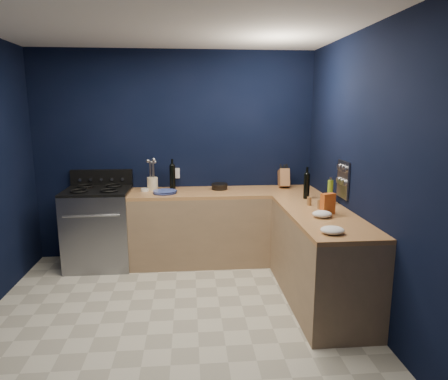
{
  "coord_description": "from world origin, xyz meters",
  "views": [
    {
      "loc": [
        0.16,
        -3.38,
        1.9
      ],
      "look_at": [
        0.55,
        1.0,
        1.0
      ],
      "focal_mm": 32.27,
      "sensor_mm": 36.0,
      "label": 1
    }
  ],
  "objects": [
    {
      "name": "gas_range",
      "position": [
        -0.93,
        1.42,
        0.46
      ],
      "size": [
        0.76,
        0.66,
        0.92
      ],
      "primitive_type": "cube",
      "color": "gray",
      "rests_on": "floor"
    },
    {
      "name": "ramekin",
      "position": [
        -0.38,
        1.5,
        0.92
      ],
      "size": [
        0.12,
        0.12,
        0.04
      ],
      "primitive_type": "cylinder",
      "rotation": [
        0.0,
        0.0,
        -0.36
      ],
      "color": "white",
      "rests_on": "top_back"
    },
    {
      "name": "towel_front",
      "position": [
        1.39,
        0.14,
        0.93
      ],
      "size": [
        0.19,
        0.17,
        0.06
      ],
      "primitive_type": "ellipsoid",
      "rotation": [
        0.0,
        0.0,
        0.06
      ],
      "color": "white",
      "rests_on": "top_right"
    },
    {
      "name": "wine_bottle_right",
      "position": [
        1.47,
        0.93,
        1.04
      ],
      "size": [
        0.08,
        0.08,
        0.28
      ],
      "primitive_type": "cylinder",
      "rotation": [
        0.0,
        0.0,
        0.21
      ],
      "color": "black",
      "rests_on": "top_right"
    },
    {
      "name": "crouton_bag",
      "position": [
        1.48,
        0.25,
        1.0
      ],
      "size": [
        0.15,
        0.11,
        0.2
      ],
      "primitive_type": "cube",
      "rotation": [
        0.0,
        0.0,
        0.36
      ],
      "color": "red",
      "rests_on": "top_right"
    },
    {
      "name": "wine_bottle_back",
      "position": [
        -0.04,
        1.63,
        1.05
      ],
      "size": [
        0.1,
        0.1,
        0.3
      ],
      "primitive_type": "cylinder",
      "rotation": [
        0.0,
        0.0,
        -0.39
      ],
      "color": "black",
      "rests_on": "top_back"
    },
    {
      "name": "floor",
      "position": [
        0.0,
        0.0,
        -0.01
      ],
      "size": [
        3.5,
        3.5,
        0.02
      ],
      "primitive_type": "cube",
      "color": "beige",
      "rests_on": "ground"
    },
    {
      "name": "cab_right",
      "position": [
        1.44,
        0.29,
        0.43
      ],
      "size": [
        0.63,
        1.67,
        0.86
      ],
      "primitive_type": "cube",
      "color": "#927354",
      "rests_on": "floor"
    },
    {
      "name": "backguard",
      "position": [
        -0.93,
        1.72,
        1.04
      ],
      "size": [
        0.76,
        0.06,
        0.2
      ],
      "primitive_type": "cube",
      "color": "black",
      "rests_on": "gas_range"
    },
    {
      "name": "lemon_basket",
      "position": [
        0.54,
        1.53,
        0.94
      ],
      "size": [
        0.25,
        0.25,
        0.07
      ],
      "primitive_type": "cylinder",
      "rotation": [
        0.0,
        0.0,
        -0.32
      ],
      "color": "black",
      "rests_on": "top_back"
    },
    {
      "name": "oil_bottle",
      "position": [
        1.65,
        0.68,
        1.03
      ],
      "size": [
        0.07,
        0.07,
        0.25
      ],
      "primitive_type": "cylinder",
      "rotation": [
        0.0,
        0.0,
        0.24
      ],
      "color": "olive",
      "rests_on": "top_right"
    },
    {
      "name": "wall_outlet",
      "position": [
        0.0,
        1.74,
        1.08
      ],
      "size": [
        0.09,
        0.02,
        0.13
      ],
      "primitive_type": "cube",
      "color": "white",
      "rests_on": "wall_back"
    },
    {
      "name": "cab_back",
      "position": [
        0.6,
        1.44,
        0.43
      ],
      "size": [
        2.3,
        0.63,
        0.86
      ],
      "primitive_type": "cube",
      "color": "#927354",
      "rests_on": "floor"
    },
    {
      "name": "oven_door",
      "position": [
        -0.93,
        1.1,
        0.45
      ],
      "size": [
        0.59,
        0.02,
        0.42
      ],
      "primitive_type": "cube",
      "color": "black",
      "rests_on": "gas_range"
    },
    {
      "name": "ceiling",
      "position": [
        0.0,
        0.0,
        2.61
      ],
      "size": [
        3.5,
        3.5,
        0.02
      ],
      "primitive_type": "cube",
      "color": "silver",
      "rests_on": "ground"
    },
    {
      "name": "plate_stack",
      "position": [
        -0.13,
        1.35,
        0.92
      ],
      "size": [
        0.32,
        0.32,
        0.03
      ],
      "primitive_type": "cylinder",
      "rotation": [
        0.0,
        0.0,
        -0.19
      ],
      "color": "#334199",
      "rests_on": "top_back"
    },
    {
      "name": "knife_block",
      "position": [
        1.37,
        1.62,
        1.01
      ],
      "size": [
        0.14,
        0.27,
        0.28
      ],
      "primitive_type": "cube",
      "rotation": [
        -0.31,
        0.0,
        -0.06
      ],
      "color": "brown",
      "rests_on": "top_back"
    },
    {
      "name": "cooktop",
      "position": [
        -0.93,
        1.42,
        0.94
      ],
      "size": [
        0.76,
        0.66,
        0.03
      ],
      "primitive_type": "cube",
      "color": "black",
      "rests_on": "gas_range"
    },
    {
      "name": "spice_jar_far",
      "position": [
        1.41,
        0.61,
        0.94
      ],
      "size": [
        0.06,
        0.06,
        0.09
      ],
      "primitive_type": "cylinder",
      "rotation": [
        0.0,
        0.0,
        -0.34
      ],
      "color": "olive",
      "rests_on": "top_right"
    },
    {
      "name": "wall_right",
      "position": [
        1.76,
        0.0,
        1.3
      ],
      "size": [
        0.02,
        3.5,
        2.6
      ],
      "primitive_type": "cube",
      "color": "black",
      "rests_on": "ground"
    },
    {
      "name": "wall_back",
      "position": [
        0.0,
        1.76,
        1.3
      ],
      "size": [
        3.5,
        0.02,
        2.6
      ],
      "primitive_type": "cube",
      "color": "black",
      "rests_on": "ground"
    },
    {
      "name": "utensil_crock",
      "position": [
        -0.29,
        1.55,
        0.98
      ],
      "size": [
        0.17,
        0.17,
        0.16
      ],
      "primitive_type": "cylinder",
      "rotation": [
        0.0,
        0.0,
        0.41
      ],
      "color": "beige",
      "rests_on": "top_back"
    },
    {
      "name": "spice_jar_near",
      "position": [
        1.47,
        0.47,
        0.95
      ],
      "size": [
        0.06,
        0.06,
        0.1
      ],
      "primitive_type": "cylinder",
      "rotation": [
        0.0,
        0.0,
        -0.29
      ],
      "color": "olive",
      "rests_on": "top_right"
    },
    {
      "name": "top_right",
      "position": [
        1.44,
        0.29,
        0.88
      ],
      "size": [
        0.63,
        1.67,
        0.04
      ],
      "primitive_type": "cube",
      "color": "brown",
      "rests_on": "cab_right"
    },
    {
      "name": "top_back",
      "position": [
        0.6,
        1.44,
        0.88
      ],
      "size": [
        2.3,
        0.63,
        0.04
      ],
      "primitive_type": "cube",
      "color": "brown",
      "rests_on": "cab_back"
    },
    {
      "name": "wall_front",
      "position": [
        0.0,
        -1.76,
        1.3
      ],
      "size": [
        3.5,
        0.02,
        2.6
      ],
      "primitive_type": "cube",
      "color": "black",
      "rests_on": "ground"
    },
    {
      "name": "spice_panel",
      "position": [
        1.74,
        0.55,
        1.18
      ],
      "size": [
        0.02,
        0.28,
        0.38
      ],
      "primitive_type": "cube",
      "color": "gray",
      "rests_on": "wall_right"
    },
    {
      "name": "towel_end",
      "position": [
        1.31,
        -0.35,
        0.93
      ],
      "size": [
        0.21,
        0.19,
        0.06
      ],
      "primitive_type": "ellipsoid",
      "rotation": [
        0.0,
        0.0,
        0.09
      ],
      "color": "white",
      "rests_on": "top_right"
    }
  ]
}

